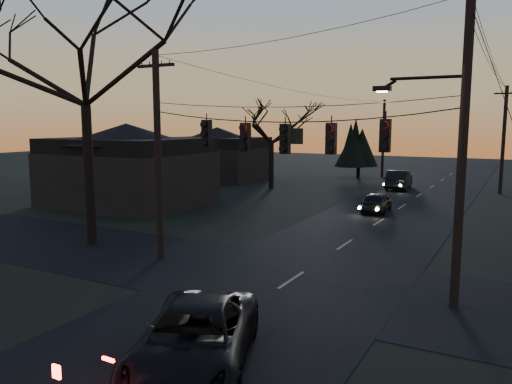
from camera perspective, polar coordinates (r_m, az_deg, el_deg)
The scene contains 15 objects.
main_road at distance 27.47m, azimuth 12.77°, elevation -4.12°, with size 8.00×120.00×0.02m, color black.
cross_road at distance 18.35m, azimuth 4.08°, elevation -10.02°, with size 60.00×7.00×0.02m, color black.
utility_pole_right at distance 16.97m, azimuth 21.64°, elevation -12.12°, with size 5.00×0.30×10.00m, color black, non-canonical shape.
utility_pole_left at distance 21.42m, azimuth -10.82°, elevation -7.52°, with size 1.80×0.30×8.50m, color black, non-canonical shape.
utility_pole_far_r at distance 44.30m, azimuth 26.09°, elevation -0.20°, with size 1.80×0.30×8.50m, color black, non-canonical shape.
utility_pole_far_l at distance 53.85m, azimuth 14.19°, elevation 1.68°, with size 0.30×0.30×8.00m, color black, non-canonical shape.
span_signal_assembly at distance 17.56m, azimuth 3.53°, elevation 6.35°, with size 11.50×0.44×1.67m.
bare_tree_left at distance 24.43m, azimuth -19.16°, elevation 15.39°, with size 10.53×10.53×12.88m.
bare_tree_dist at distance 42.82m, azimuth 1.77°, elevation 7.70°, with size 6.23×6.23×7.84m.
evergreen_dist at distance 52.25m, azimuth 11.69°, elevation 5.31°, with size 3.48×3.48×5.61m.
house_left_near at distance 35.56m, azimuth -14.48°, elevation 3.09°, with size 10.00×8.00×5.60m.
house_left_far at distance 50.04m, azimuth -4.46°, elevation 4.43°, with size 9.00×7.00×5.20m.
suv_near at distance 11.95m, azimuth -6.99°, elevation -16.42°, with size 2.47×5.36×1.49m, color black.
sedan_oncoming_a at distance 32.57m, azimuth 13.61°, elevation -1.14°, with size 1.51×3.75×1.28m, color black.
sedan_oncoming_b at distance 44.25m, azimuth 16.03°, elevation 1.35°, with size 1.71×4.90×1.61m, color black.
Camera 1 is at (7.18, -5.91, 5.67)m, focal length 35.00 mm.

